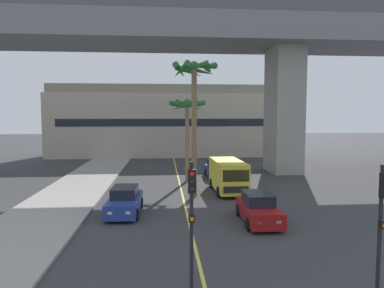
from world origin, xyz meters
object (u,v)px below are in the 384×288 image
at_px(car_queue_third, 258,209).
at_px(traffic_light_right_far_corner, 382,214).
at_px(traffic_light_median_near, 192,208).
at_px(delivery_van, 228,175).
at_px(car_queue_front, 217,170).
at_px(car_queue_second, 125,202).
at_px(palm_tree_mid_median, 194,88).
at_px(palm_tree_near_median, 187,114).

relative_size(car_queue_third, traffic_light_right_far_corner, 0.98).
bearing_deg(traffic_light_median_near, car_queue_third, 59.26).
distance_m(delivery_van, traffic_light_right_far_corner, 15.61).
distance_m(car_queue_third, delivery_van, 7.42).
bearing_deg(car_queue_front, car_queue_second, -122.05).
height_order(car_queue_third, palm_tree_mid_median, palm_tree_mid_median).
relative_size(traffic_light_median_near, traffic_light_right_far_corner, 1.00).
xyz_separation_m(car_queue_front, traffic_light_median_near, (-3.97, -20.50, 1.99)).
bearing_deg(palm_tree_near_median, traffic_light_median_near, -93.45).
bearing_deg(delivery_van, traffic_light_median_near, -105.09).
bearing_deg(car_queue_second, traffic_light_right_far_corner, -49.34).
relative_size(car_queue_third, traffic_light_median_near, 0.98).
bearing_deg(traffic_light_right_far_corner, car_queue_front, 94.48).
bearing_deg(palm_tree_near_median, car_queue_second, -113.89).
height_order(traffic_light_median_near, palm_tree_near_median, palm_tree_near_median).
xyz_separation_m(delivery_van, traffic_light_median_near, (-3.87, -14.34, 1.43)).
xyz_separation_m(traffic_light_right_far_corner, palm_tree_mid_median, (-4.42, 14.27, 4.85)).
bearing_deg(palm_tree_mid_median, traffic_light_median_near, -95.39).
bearing_deg(palm_tree_near_median, traffic_light_right_far_corner, -77.17).
xyz_separation_m(delivery_van, palm_tree_near_median, (-2.73, 4.45, 4.56)).
relative_size(car_queue_second, traffic_light_right_far_corner, 0.99).
distance_m(car_queue_second, palm_tree_mid_median, 9.07).
bearing_deg(car_queue_second, palm_tree_mid_median, 42.53).
distance_m(car_queue_front, car_queue_third, 13.56).
distance_m(delivery_van, palm_tree_near_median, 6.93).
height_order(traffic_light_median_near, traffic_light_right_far_corner, same).
bearing_deg(traffic_light_right_far_corner, traffic_light_median_near, 168.98).
relative_size(car_queue_front, palm_tree_near_median, 0.58).
xyz_separation_m(car_queue_third, traffic_light_right_far_corner, (1.54, -8.04, 1.99)).
distance_m(delivery_van, traffic_light_median_near, 14.92).
height_order(car_queue_front, car_queue_second, same).
distance_m(car_queue_second, palm_tree_near_median, 11.73).
height_order(car_queue_second, palm_tree_near_median, palm_tree_near_median).
relative_size(car_queue_front, car_queue_third, 1.00).
distance_m(car_queue_front, traffic_light_median_near, 20.97).
xyz_separation_m(car_queue_third, traffic_light_median_near, (-4.13, -6.94, 1.99)).
bearing_deg(car_queue_third, traffic_light_right_far_corner, -79.19).
xyz_separation_m(car_queue_second, palm_tree_mid_median, (4.38, 4.02, 6.85)).
relative_size(car_queue_third, delivery_van, 0.78).
bearing_deg(delivery_van, traffic_light_right_far_corner, -83.37).
distance_m(car_queue_second, delivery_van, 8.74).
relative_size(car_queue_second, palm_tree_near_median, 0.59).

